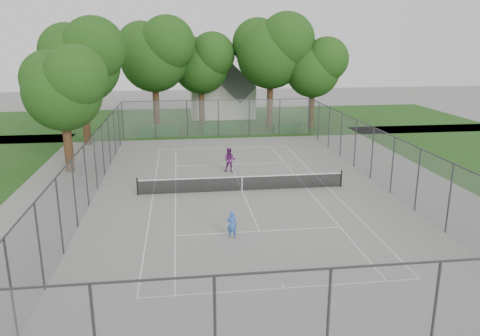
{
  "coord_description": "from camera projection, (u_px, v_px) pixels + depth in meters",
  "views": [
    {
      "loc": [
        -3.72,
        -27.44,
        9.19
      ],
      "look_at": [
        0.0,
        1.0,
        1.2
      ],
      "focal_mm": 35.0,
      "sensor_mm": 36.0,
      "label": 1
    }
  ],
  "objects": [
    {
      "name": "woman_player",
      "position": [
        230.0,
        160.0,
        32.99
      ],
      "size": [
        1.01,
        0.88,
        1.76
      ],
      "primitive_type": "imported",
      "rotation": [
        0.0,
        0.0,
        -0.29
      ],
      "color": "#6A246C",
      "rests_on": "ground"
    },
    {
      "name": "tree_far_midleft",
      "position": [
        202.0,
        61.0,
        50.12
      ],
      "size": [
        6.88,
        6.28,
        9.89
      ],
      "color": "#3D2516",
      "rests_on": "ground"
    },
    {
      "name": "tree_side_front",
      "position": [
        63.0,
        85.0,
        31.76
      ],
      "size": [
        6.16,
        5.63,
        8.86
      ],
      "color": "#3D2516",
      "rests_on": "ground"
    },
    {
      "name": "ground",
      "position": [
        242.0,
        191.0,
        29.14
      ],
      "size": [
        120.0,
        120.0,
        0.0
      ],
      "primitive_type": "plane",
      "color": "slate",
      "rests_on": "ground"
    },
    {
      "name": "hedge_mid",
      "position": [
        222.0,
        128.0,
        46.42
      ],
      "size": [
        3.61,
        1.03,
        1.13
      ],
      "primitive_type": "cube",
      "color": "#194C18",
      "rests_on": "ground"
    },
    {
      "name": "tree_side_back",
      "position": [
        81.0,
        58.0,
        39.75
      ],
      "size": [
        7.67,
        7.0,
        11.02
      ],
      "color": "#3D2516",
      "rests_on": "ground"
    },
    {
      "name": "perimeter_fence",
      "position": [
        242.0,
        163.0,
        28.65
      ],
      "size": [
        18.08,
        34.08,
        3.52
      ],
      "color": "#38383D",
      "rests_on": "ground"
    },
    {
      "name": "hedge_right",
      "position": [
        287.0,
        128.0,
        47.46
      ],
      "size": [
        2.67,
        0.98,
        0.8
      ],
      "primitive_type": "cube",
      "color": "#194C18",
      "rests_on": "ground"
    },
    {
      "name": "grass_far",
      "position": [
        212.0,
        120.0,
        53.97
      ],
      "size": [
        60.0,
        20.0,
        0.0
      ],
      "primitive_type": "cube",
      "color": "#1B4112",
      "rests_on": "ground"
    },
    {
      "name": "tennis_net",
      "position": [
        242.0,
        183.0,
        29.0
      ],
      "size": [
        12.87,
        0.1,
        1.1
      ],
      "color": "black",
      "rests_on": "ground"
    },
    {
      "name": "tree_far_midright",
      "position": [
        272.0,
        48.0,
        48.66
      ],
      "size": [
        8.24,
        7.52,
        11.84
      ],
      "color": "#3D2516",
      "rests_on": "ground"
    },
    {
      "name": "court_markings",
      "position": [
        242.0,
        191.0,
        29.14
      ],
      "size": [
        11.03,
        23.83,
        0.01
      ],
      "color": "silver",
      "rests_on": "ground"
    },
    {
      "name": "hedge_left",
      "position": [
        159.0,
        130.0,
        45.7
      ],
      "size": [
        3.79,
        1.14,
        0.95
      ],
      "primitive_type": "cube",
      "color": "#194C18",
      "rests_on": "ground"
    },
    {
      "name": "tree_far_left",
      "position": [
        155.0,
        52.0,
        46.93
      ],
      "size": [
        7.95,
        7.26,
        11.43
      ],
      "color": "#3D2516",
      "rests_on": "ground"
    },
    {
      "name": "girl_player",
      "position": [
        232.0,
        224.0,
        22.14
      ],
      "size": [
        0.55,
        0.43,
        1.33
      ],
      "primitive_type": "imported",
      "rotation": [
        0.0,
        0.0,
        2.9
      ],
      "color": "#3161BB",
      "rests_on": "ground"
    },
    {
      "name": "house",
      "position": [
        222.0,
        85.0,
        55.87
      ],
      "size": [
        7.43,
        5.75,
        9.24
      ],
      "color": "beige",
      "rests_on": "ground"
    },
    {
      "name": "tree_far_right",
      "position": [
        314.0,
        66.0,
        48.46
      ],
      "size": [
        6.52,
        5.95,
        9.37
      ],
      "color": "#3D2516",
      "rests_on": "ground"
    }
  ]
}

